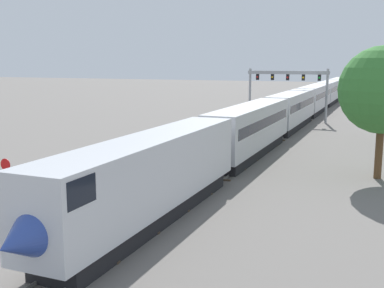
# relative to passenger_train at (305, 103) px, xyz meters

# --- Properties ---
(ground_plane) EXTENTS (400.00, 400.00, 0.00)m
(ground_plane) POSITION_rel_passenger_train_xyz_m (-2.00, -55.14, -2.61)
(ground_plane) COLOR slate
(track_main) EXTENTS (2.60, 200.00, 0.16)m
(track_main) POSITION_rel_passenger_train_xyz_m (0.00, 4.86, -2.54)
(track_main) COLOR slate
(track_main) RESTS_ON ground
(track_near) EXTENTS (2.60, 160.00, 0.16)m
(track_near) POSITION_rel_passenger_train_xyz_m (-5.50, -15.14, -2.54)
(track_near) COLOR slate
(track_near) RESTS_ON ground
(passenger_train) EXTENTS (3.04, 122.90, 4.80)m
(passenger_train) POSITION_rel_passenger_train_xyz_m (0.00, 0.00, 0.00)
(passenger_train) COLOR silver
(passenger_train) RESTS_ON ground
(signal_gantry) EXTENTS (12.10, 0.49, 7.87)m
(signal_gantry) POSITION_rel_passenger_train_xyz_m (-2.25, -2.94, 3.18)
(signal_gantry) COLOR #999BA0
(signal_gantry) RESTS_ON ground
(stop_sign) EXTENTS (0.76, 0.08, 2.88)m
(stop_sign) POSITION_rel_passenger_train_xyz_m (-10.00, -51.89, -0.74)
(stop_sign) COLOR gray
(stop_sign) RESTS_ON ground
(trackside_tree_mid) EXTENTS (6.58, 6.58, 10.06)m
(trackside_tree_mid) POSITION_rel_passenger_train_xyz_m (11.44, -35.96, 4.14)
(trackside_tree_mid) COLOR brown
(trackside_tree_mid) RESTS_ON ground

